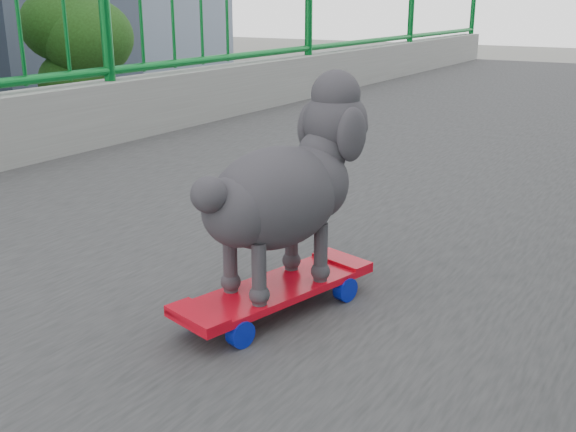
# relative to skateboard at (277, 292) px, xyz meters

# --- Properties ---
(skateboard) EXTENTS (0.27, 0.53, 0.07)m
(skateboard) POSITION_rel_skateboard_xyz_m (0.00, 0.00, 0.00)
(skateboard) COLOR red
(skateboard) RESTS_ON footbridge
(poodle) EXTENTS (0.29, 0.50, 0.43)m
(poodle) POSITION_rel_skateboard_xyz_m (0.01, 0.03, 0.25)
(poodle) COLOR #302D33
(poodle) RESTS_ON skateboard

